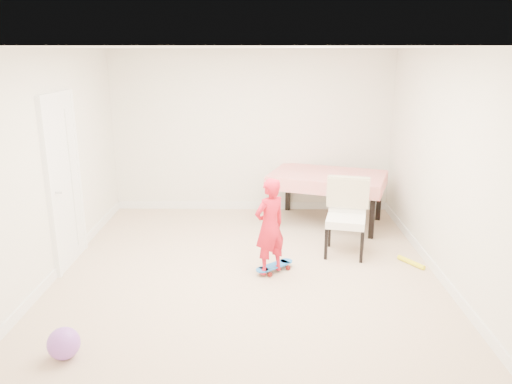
{
  "coord_description": "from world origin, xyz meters",
  "views": [
    {
      "loc": [
        0.17,
        -5.49,
        2.58
      ],
      "look_at": [
        0.1,
        0.2,
        0.95
      ],
      "focal_mm": 35.0,
      "sensor_mm": 36.0,
      "label": 1
    }
  ],
  "objects_px": {
    "dining_chair": "(346,218)",
    "child": "(270,229)",
    "skateboard": "(274,268)",
    "dining_table": "(327,198)",
    "balloon": "(64,343)"
  },
  "relations": [
    {
      "from": "dining_chair",
      "to": "child",
      "type": "xyz_separation_m",
      "value": [
        -0.99,
        -0.62,
        0.08
      ]
    },
    {
      "from": "skateboard",
      "to": "child",
      "type": "xyz_separation_m",
      "value": [
        -0.06,
        -0.09,
        0.53
      ]
    },
    {
      "from": "dining_chair",
      "to": "child",
      "type": "distance_m",
      "value": 1.17
    },
    {
      "from": "child",
      "to": "dining_table",
      "type": "bearing_deg",
      "value": -153.56
    },
    {
      "from": "child",
      "to": "balloon",
      "type": "relative_size",
      "value": 4.09
    },
    {
      "from": "dining_table",
      "to": "skateboard",
      "type": "xyz_separation_m",
      "value": [
        -0.84,
        -1.76,
        -0.35
      ]
    },
    {
      "from": "dining_chair",
      "to": "skateboard",
      "type": "distance_m",
      "value": 1.16
    },
    {
      "from": "dining_table",
      "to": "child",
      "type": "bearing_deg",
      "value": -96.95
    },
    {
      "from": "dining_chair",
      "to": "balloon",
      "type": "height_order",
      "value": "dining_chair"
    },
    {
      "from": "dining_chair",
      "to": "balloon",
      "type": "relative_size",
      "value": 3.56
    },
    {
      "from": "child",
      "to": "balloon",
      "type": "height_order",
      "value": "child"
    },
    {
      "from": "balloon",
      "to": "skateboard",
      "type": "bearing_deg",
      "value": 43.76
    },
    {
      "from": "skateboard",
      "to": "child",
      "type": "distance_m",
      "value": 0.54
    },
    {
      "from": "dining_chair",
      "to": "balloon",
      "type": "bearing_deg",
      "value": -127.4
    },
    {
      "from": "dining_table",
      "to": "dining_chair",
      "type": "xyz_separation_m",
      "value": [
        0.09,
        -1.23,
        0.11
      ]
    }
  ]
}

